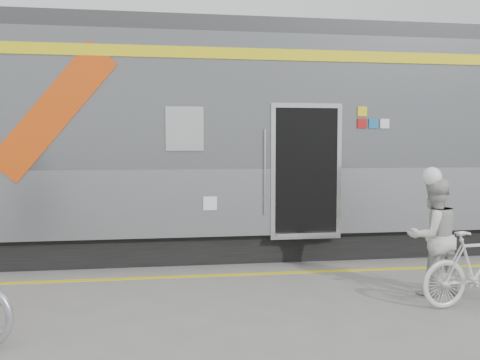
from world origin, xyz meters
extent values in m
plane|color=slate|center=(0.00, 0.00, 0.00)|extent=(90.00, 90.00, 0.00)
cube|color=black|center=(-0.65, 4.20, 0.25)|extent=(24.00, 2.70, 0.50)
cube|color=#9EA0A5|center=(-0.65, 4.20, 1.05)|extent=(24.00, 3.00, 1.10)
cube|color=slate|center=(-0.65, 4.20, 2.70)|extent=(24.00, 3.00, 2.20)
cube|color=#38383A|center=(-0.65, 4.20, 3.95)|extent=(24.00, 2.64, 0.30)
cube|color=yellow|center=(-0.65, 2.69, 3.45)|extent=(24.00, 0.02, 0.18)
cube|color=#CD430C|center=(-2.45, 2.69, 2.50)|extent=(1.96, 0.01, 2.19)
cube|color=black|center=(-0.45, 2.69, 2.25)|extent=(0.55, 0.02, 0.65)
cube|color=black|center=(1.55, 2.90, 1.55)|extent=(1.05, 0.45, 2.10)
cube|color=silver|center=(1.55, 2.69, 1.55)|extent=(1.20, 0.02, 2.25)
cylinder|color=silver|center=(0.85, 2.67, 1.55)|extent=(0.04, 0.04, 1.40)
cube|color=silver|center=(1.55, 2.65, 0.52)|extent=(1.05, 0.25, 0.06)
cube|color=yellow|center=(2.50, 2.69, 2.55)|extent=(0.16, 0.01, 0.16)
cube|color=#A61313|center=(2.50, 2.69, 2.35)|extent=(0.16, 0.01, 0.16)
cube|color=#1967A5|center=(2.70, 2.69, 2.35)|extent=(0.16, 0.01, 0.16)
cube|color=silver|center=(2.90, 2.69, 2.35)|extent=(0.16, 0.01, 0.16)
cube|color=silver|center=(-0.05, 2.69, 1.05)|extent=(0.22, 0.01, 0.22)
cube|color=yellow|center=(0.00, 2.15, 0.00)|extent=(24.00, 0.12, 0.01)
imported|color=beige|center=(2.76, 0.79, 0.78)|extent=(0.82, 0.67, 1.56)
imported|color=silver|center=(3.06, 0.24, 0.47)|extent=(1.61, 0.62, 0.94)
sphere|color=white|center=(2.76, 0.79, 1.68)|extent=(0.25, 0.25, 0.25)
camera|label=1|loc=(-0.76, -5.44, 2.00)|focal=38.00mm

